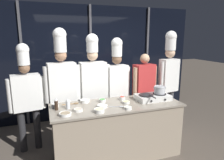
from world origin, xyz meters
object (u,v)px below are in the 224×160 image
(prep_bowl_mushrooms, at_px, (65,114))
(chef_apprentice, at_px, (169,72))
(prep_bowl_noodles, at_px, (99,110))
(prep_bowl_chili_flakes, at_px, (122,98))
(prep_bowl_bean_sprouts, at_px, (102,106))
(squeeze_bottle_clear, at_px, (68,104))
(portable_stove, at_px, (153,97))
(stock_pot, at_px, (160,90))
(chef_pastry, at_px, (117,80))
(prep_bowl_ginger, at_px, (126,102))
(prep_bowl_onion, at_px, (85,101))
(person_guest, at_px, (144,86))
(squeeze_bottle_soy, at_px, (56,104))
(prep_bowl_scallions, at_px, (102,100))
(prep_bowl_garlic, at_px, (128,108))
(chef_head, at_px, (27,93))
(prep_bowl_rice, at_px, (55,105))
(chef_line, at_px, (93,81))
(prep_bowl_chicken, at_px, (78,110))
(frying_pan, at_px, (146,94))
(serving_spoon_slotted, at_px, (74,103))
(serving_spoon_solid, at_px, (119,107))
(chef_sous, at_px, (62,81))

(prep_bowl_mushrooms, relative_size, chef_apprentice, 0.08)
(prep_bowl_noodles, bearing_deg, prep_bowl_chili_flakes, 39.58)
(prep_bowl_bean_sprouts, bearing_deg, squeeze_bottle_clear, 167.84)
(portable_stove, xyz_separation_m, stock_pot, (0.13, 0.00, 0.12))
(squeeze_bottle_clear, bearing_deg, prep_bowl_noodles, -36.22)
(chef_pastry, bearing_deg, prep_bowl_ginger, 72.41)
(prep_bowl_onion, bearing_deg, prep_bowl_ginger, -23.65)
(prep_bowl_chili_flakes, height_order, person_guest, person_guest)
(squeeze_bottle_soy, height_order, prep_bowl_scallions, squeeze_bottle_soy)
(squeeze_bottle_soy, bearing_deg, prep_bowl_garlic, -17.25)
(prep_bowl_garlic, bearing_deg, chef_head, 147.80)
(prep_bowl_mushrooms, height_order, prep_bowl_chili_flakes, prep_bowl_chili_flakes)
(prep_bowl_rice, relative_size, prep_bowl_bean_sprouts, 0.66)
(chef_line, bearing_deg, prep_bowl_ginger, 115.05)
(squeeze_bottle_soy, xyz_separation_m, prep_bowl_chicken, (0.30, -0.16, -0.07))
(prep_bowl_mushrooms, xyz_separation_m, prep_bowl_chili_flakes, (1.00, 0.40, 0.01))
(frying_pan, distance_m, stock_pot, 0.27)
(chef_pastry, bearing_deg, serving_spoon_slotted, 17.75)
(prep_bowl_onion, xyz_separation_m, prep_bowl_garlic, (0.55, -0.53, -0.00))
(stock_pot, height_order, squeeze_bottle_clear, stock_pot)
(prep_bowl_chili_flakes, distance_m, serving_spoon_solid, 0.37)
(frying_pan, xyz_separation_m, prep_bowl_onion, (-1.01, 0.25, -0.09))
(prep_bowl_scallions, relative_size, prep_bowl_chicken, 0.89)
(squeeze_bottle_soy, xyz_separation_m, person_guest, (1.77, 0.60, 0.00))
(prep_bowl_onion, bearing_deg, serving_spoon_solid, -41.52)
(chef_head, bearing_deg, prep_bowl_ginger, 147.09)
(chef_sous, bearing_deg, prep_bowl_mushrooms, 80.91)
(prep_bowl_bean_sprouts, xyz_separation_m, serving_spoon_slotted, (-0.39, 0.30, -0.01))
(stock_pot, relative_size, squeeze_bottle_clear, 1.39)
(prep_bowl_ginger, distance_m, prep_bowl_bean_sprouts, 0.42)
(prep_bowl_noodles, xyz_separation_m, chef_apprentice, (1.76, 0.88, 0.31))
(prep_bowl_bean_sprouts, xyz_separation_m, prep_bowl_noodles, (-0.10, -0.19, 0.01))
(prep_bowl_garlic, bearing_deg, chef_apprentice, 34.21)
(prep_bowl_ginger, xyz_separation_m, prep_bowl_scallions, (-0.35, 0.19, 0.01))
(stock_pot, relative_size, prep_bowl_rice, 2.03)
(serving_spoon_solid, xyz_separation_m, chef_head, (-1.37, 0.80, 0.14))
(stock_pot, bearing_deg, chef_pastry, 128.47)
(chef_head, bearing_deg, frying_pan, 152.17)
(squeeze_bottle_clear, height_order, chef_line, chef_line)
(stock_pot, height_order, prep_bowl_noodles, stock_pot)
(prep_bowl_mushrooms, bearing_deg, prep_bowl_rice, 106.35)
(squeeze_bottle_clear, height_order, person_guest, person_guest)
(serving_spoon_slotted, bearing_deg, chef_line, 47.05)
(prep_bowl_chili_flakes, bearing_deg, prep_bowl_chicken, -159.99)
(prep_bowl_mushrooms, distance_m, prep_bowl_bean_sprouts, 0.60)
(serving_spoon_slotted, bearing_deg, stock_pot, -8.32)
(stock_pot, relative_size, prep_bowl_bean_sprouts, 1.35)
(portable_stove, distance_m, chef_sous, 1.62)
(prep_bowl_onion, bearing_deg, squeeze_bottle_clear, -144.02)
(portable_stove, bearing_deg, prep_bowl_noodles, -164.94)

